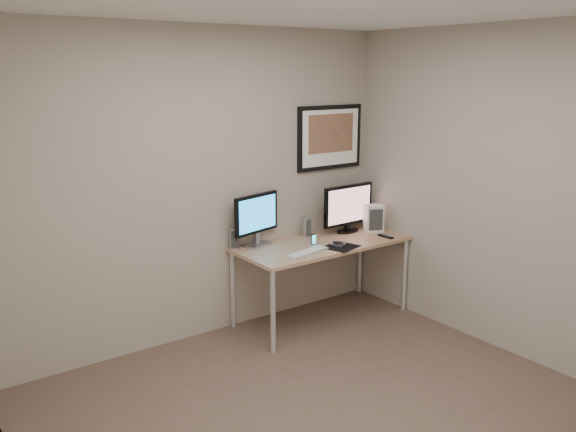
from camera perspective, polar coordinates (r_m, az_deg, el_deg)
name	(u,v)px	position (r m, az deg, el deg)	size (l,w,h in m)	color
floor	(333,419)	(4.25, 4.26, -18.38)	(3.60, 3.60, 0.00)	brown
room	(293,164)	(4.00, 0.49, 4.93)	(3.60, 3.60, 3.60)	white
desk	(322,249)	(5.51, 3.21, -3.12)	(1.60, 0.70, 0.73)	#946447
framed_art	(330,137)	(5.80, 3.94, 7.35)	(0.75, 0.04, 0.60)	black
monitor_large	(256,217)	(5.32, -2.97, -0.13)	(0.50, 0.21, 0.46)	#ABABB0
monitor_tv	(348,207)	(5.79, 5.66, 0.83)	(0.58, 0.14, 0.46)	black
speaker_left	(234,238)	(5.28, -5.09, -2.11)	(0.08, 0.08, 0.19)	#ABABB0
speaker_right	(306,227)	(5.65, 1.71, -1.05)	(0.07, 0.07, 0.18)	#ABABB0
phone_dock	(314,240)	(5.35, 2.42, -2.25)	(0.05, 0.05, 0.11)	black
keyboard	(308,252)	(5.17, 1.85, -3.38)	(0.44, 0.12, 0.02)	silver
mousepad	(341,247)	(5.36, 4.98, -2.88)	(0.28, 0.25, 0.00)	black
mouse	(338,243)	(5.38, 4.68, -2.57)	(0.07, 0.12, 0.04)	black
remote	(386,236)	(5.71, 9.13, -1.88)	(0.04, 0.16, 0.02)	black
fan_unit	(374,218)	(5.88, 8.01, -0.21)	(0.17, 0.12, 0.26)	silver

